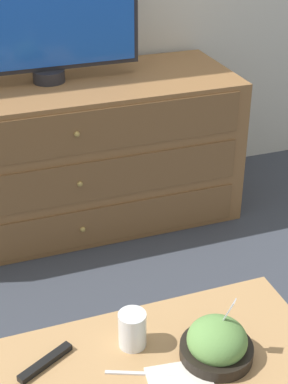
% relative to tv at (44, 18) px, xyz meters
% --- Properties ---
extents(ground_plane, '(12.00, 12.00, 0.00)m').
position_rel_tv_xyz_m(ground_plane, '(0.06, 0.27, -0.97)').
color(ground_plane, '#383D47').
extents(dresser, '(1.60, 0.60, 0.69)m').
position_rel_tv_xyz_m(dresser, '(0.03, -0.05, -0.62)').
color(dresser, olive).
rests_on(dresser, ground_plane).
extents(tv, '(0.83, 0.14, 0.53)m').
position_rel_tv_xyz_m(tv, '(0.00, 0.00, 0.00)').
color(tv, '#232328').
rests_on(tv, dresser).
extents(coffee_table, '(0.93, 0.47, 0.38)m').
position_rel_tv_xyz_m(coffee_table, '(-0.04, -1.45, -0.64)').
color(coffee_table, tan).
rests_on(coffee_table, ground_plane).
extents(takeout_bowl, '(0.20, 0.20, 0.18)m').
position_rel_tv_xyz_m(takeout_bowl, '(0.13, -1.48, -0.54)').
color(takeout_bowl, black).
rests_on(takeout_bowl, coffee_table).
extents(drink_cup, '(0.08, 0.08, 0.11)m').
position_rel_tv_xyz_m(drink_cup, '(-0.07, -1.36, -0.54)').
color(drink_cup, '#9E6638').
rests_on(drink_cup, coffee_table).
extents(knife, '(0.19, 0.08, 0.01)m').
position_rel_tv_xyz_m(knife, '(-0.08, -1.47, -0.58)').
color(knife, silver).
rests_on(knife, coffee_table).
extents(remote_control, '(0.16, 0.10, 0.02)m').
position_rel_tv_xyz_m(remote_control, '(-0.31, -1.35, -0.58)').
color(remote_control, black).
rests_on(remote_control, coffee_table).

